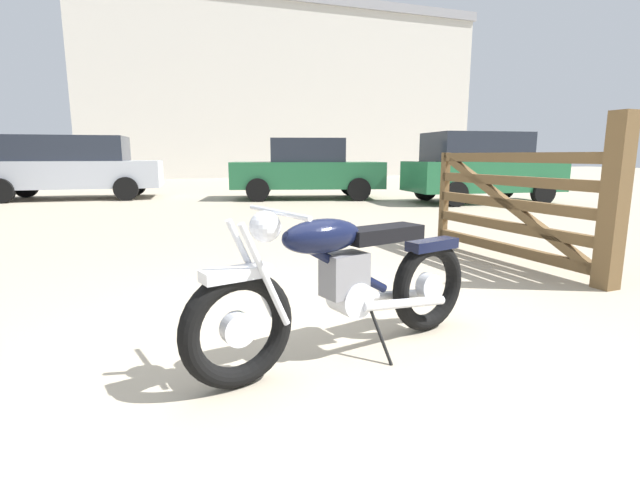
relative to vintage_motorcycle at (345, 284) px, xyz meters
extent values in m
plane|color=tan|center=(-0.16, 0.29, -0.45)|extent=(80.00, 80.00, 0.00)
torus|color=black|center=(-0.66, -0.25, -0.13)|extent=(0.64, 0.33, 0.64)
cylinder|color=silver|center=(-0.66, -0.25, -0.13)|extent=(0.20, 0.14, 0.18)
torus|color=black|center=(0.69, 0.26, -0.13)|extent=(0.64, 0.33, 0.64)
cylinder|color=silver|center=(0.69, 0.26, -0.13)|extent=(0.20, 0.14, 0.18)
cube|color=silver|center=(-0.66, -0.25, 0.17)|extent=(0.38, 0.25, 0.06)
cube|color=black|center=(0.71, 0.27, 0.16)|extent=(0.42, 0.26, 0.07)
cylinder|color=silver|center=(-0.51, -0.28, 0.15)|extent=(0.28, 0.14, 0.58)
cylinder|color=silver|center=(-0.57, -0.14, 0.15)|extent=(0.28, 0.14, 0.58)
sphere|color=silver|center=(-0.50, -0.19, 0.40)|extent=(0.17, 0.17, 0.17)
cylinder|color=silver|center=(-0.42, -0.16, 0.47)|extent=(0.25, 0.59, 0.03)
cylinder|color=black|center=(-0.04, -0.02, 0.13)|extent=(0.73, 0.32, 0.47)
ellipsoid|color=black|center=(-0.15, -0.06, 0.31)|extent=(0.56, 0.39, 0.20)
cube|color=black|center=(0.28, 0.11, 0.28)|extent=(0.58, 0.38, 0.09)
cube|color=slate|center=(0.00, 0.00, 0.06)|extent=(0.31, 0.26, 0.26)
cylinder|color=silver|center=(0.03, 0.01, -0.09)|extent=(0.28, 0.27, 0.22)
cylinder|color=silver|center=(0.42, 0.06, -0.17)|extent=(0.68, 0.31, 0.14)
cylinder|color=silver|center=(0.35, 0.24, -0.17)|extent=(0.68, 0.31, 0.14)
cylinder|color=black|center=(0.19, -0.11, -0.29)|extent=(0.10, 0.23, 0.33)
cube|color=brown|center=(2.76, 0.82, 0.35)|extent=(0.21, 0.21, 1.60)
cube|color=brown|center=(2.37, 3.19, 0.20)|extent=(0.10, 0.11, 1.20)
cube|color=brown|center=(2.57, 2.00, -0.30)|extent=(0.47, 2.38, 0.11)
cube|color=brown|center=(2.57, 2.00, -0.04)|extent=(0.47, 2.38, 0.11)
cube|color=brown|center=(2.57, 2.00, 0.22)|extent=(0.47, 2.38, 0.11)
cube|color=brown|center=(2.57, 2.00, 0.48)|extent=(0.47, 2.38, 0.11)
cube|color=brown|center=(2.57, 2.00, 0.74)|extent=(0.47, 2.38, 0.11)
cube|color=brown|center=(2.57, 2.00, 0.20)|extent=(0.43, 2.18, 1.08)
cylinder|color=black|center=(7.40, 9.00, -0.15)|extent=(0.60, 0.20, 0.60)
cylinder|color=black|center=(7.37, 7.36, -0.15)|extent=(0.60, 0.20, 0.60)
cylinder|color=black|center=(5.00, 9.04, -0.15)|extent=(0.60, 0.20, 0.60)
cylinder|color=black|center=(4.97, 7.40, -0.15)|extent=(0.60, 0.20, 0.60)
cube|color=#23663D|center=(6.18, 8.20, 0.23)|extent=(3.93, 1.70, 0.76)
cube|color=#232833|center=(5.93, 8.21, 0.97)|extent=(2.42, 1.56, 0.72)
cylinder|color=black|center=(-2.93, 12.66, -0.13)|extent=(0.64, 0.21, 0.64)
cylinder|color=black|center=(-2.92, 10.90, -0.13)|extent=(0.64, 0.21, 0.64)
cylinder|color=black|center=(-5.93, 12.64, -0.13)|extent=(0.64, 0.21, 0.64)
cylinder|color=black|center=(-5.92, 10.88, -0.13)|extent=(0.64, 0.21, 0.64)
cube|color=#ADB2BC|center=(-4.43, 11.77, 0.24)|extent=(4.71, 1.78, 0.74)
cube|color=#232833|center=(-4.73, 11.77, 0.95)|extent=(3.51, 1.62, 0.68)
cylinder|color=black|center=(0.52, 9.75, -0.14)|extent=(0.64, 0.30, 0.62)
cylinder|color=black|center=(0.81, 11.44, -0.14)|extent=(0.64, 0.30, 0.62)
cylinder|color=black|center=(3.18, 9.29, -0.14)|extent=(0.64, 0.30, 0.62)
cylinder|color=black|center=(3.47, 10.99, -0.14)|extent=(0.64, 0.30, 0.62)
cube|color=#23663D|center=(1.99, 10.37, 0.22)|extent=(4.43, 2.40, 0.72)
cube|color=#232833|center=(1.99, 10.37, 0.90)|extent=(2.23, 1.87, 0.64)
cube|color=beige|center=(3.72, 28.99, 4.19)|extent=(23.54, 13.10, 9.29)
cube|color=gray|center=(3.72, 28.99, 9.09)|extent=(23.87, 13.42, 0.50)
camera|label=1|loc=(-0.78, -2.59, 0.76)|focal=26.04mm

